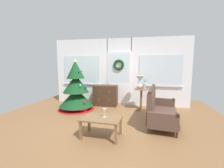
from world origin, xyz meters
name	(u,v)px	position (x,y,z in m)	size (l,w,h in m)	color
ground_plane	(106,124)	(0.00, 0.00, 0.00)	(6.76, 6.76, 0.00)	brown
back_wall_with_door	(119,72)	(0.00, 2.08, 1.28)	(5.20, 0.19, 2.55)	white
christmas_tree	(76,91)	(-1.34, 1.09, 0.66)	(1.28, 1.28, 1.77)	#4C331E
dresser_cabinet	(105,95)	(-0.47, 1.79, 0.39)	(0.91, 0.46, 0.78)	#3D281C
settee_sofa	(159,109)	(1.36, 0.37, 0.38)	(0.89, 1.70, 0.96)	#3D281C
side_table	(141,95)	(0.88, 1.53, 0.52)	(0.50, 0.48, 0.74)	brown
table_lamp	(140,80)	(0.82, 1.57, 1.02)	(0.28, 0.28, 0.44)	silver
flower_vase	(144,86)	(0.98, 1.47, 0.86)	(0.11, 0.10, 0.35)	#99ADBC
coffee_table	(101,121)	(0.09, -0.73, 0.36)	(0.87, 0.56, 0.43)	brown
wine_glass	(104,111)	(0.15, -0.67, 0.57)	(0.08, 0.08, 0.20)	silver
gift_box	(84,109)	(-0.99, 0.89, 0.10)	(0.20, 0.18, 0.20)	red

